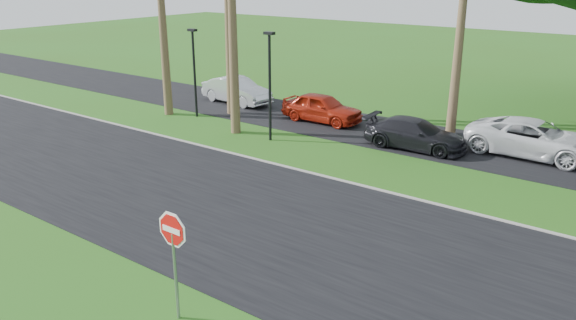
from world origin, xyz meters
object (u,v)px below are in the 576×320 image
(stop_sign_near, at_px, (173,244))
(car_red, at_px, (322,108))
(car_minivan, at_px, (534,139))
(car_dark, at_px, (415,134))
(car_silver, at_px, (237,91))

(stop_sign_near, bearing_deg, car_red, 112.46)
(car_minivan, bearing_deg, car_dark, 114.68)
(car_silver, bearing_deg, car_minivan, -84.89)
(car_dark, bearing_deg, car_minivan, -69.39)
(stop_sign_near, height_order, car_dark, stop_sign_near)
(car_dark, bearing_deg, car_red, 73.53)
(stop_sign_near, relative_size, car_dark, 0.62)
(stop_sign_near, xyz_separation_m, car_dark, (-0.93, 14.09, -1.16))
(stop_sign_near, relative_size, car_silver, 0.62)
(car_dark, bearing_deg, car_silver, 77.82)
(car_minivan, bearing_deg, car_red, 94.29)
(stop_sign_near, relative_size, car_minivan, 0.51)
(car_silver, relative_size, car_dark, 1.00)
(stop_sign_near, relative_size, car_red, 0.65)
(car_red, height_order, car_minivan, car_minivan)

